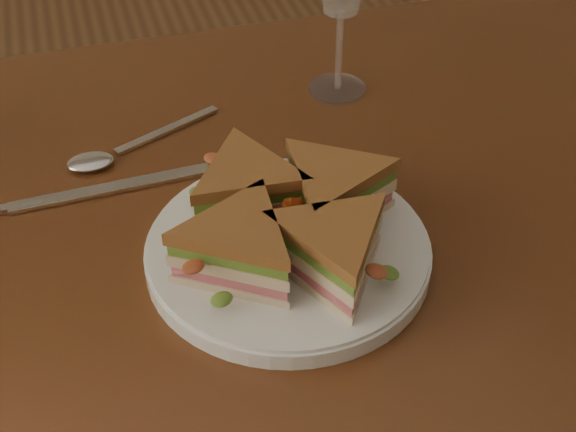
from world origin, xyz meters
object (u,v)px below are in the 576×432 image
Objects in this scene: table at (222,308)px; spoon at (110,154)px; sandwich_wedges at (288,220)px; knife at (97,192)px; plate at (288,252)px.

table is 6.99× the size of spoon.
knife is (-0.15, 0.14, -0.04)m from sandwich_wedges.
plate is at bearing -80.44° from spoon.
table is 0.16m from sandwich_wedges.
knife is at bearing -133.43° from spoon.
sandwich_wedges is 1.21× the size of knife.
sandwich_wedges is at bearing -45.42° from knife.
knife is at bearing 137.06° from table.
table is 0.13m from plate.
sandwich_wedges is at bearing -42.22° from table.
plate reaches higher than spoon.
spoon is (-0.08, 0.15, 0.10)m from table.
plate is at bearing -42.22° from table.
spoon is 0.06m from knife.
sandwich_wedges is (0.05, -0.05, 0.14)m from table.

